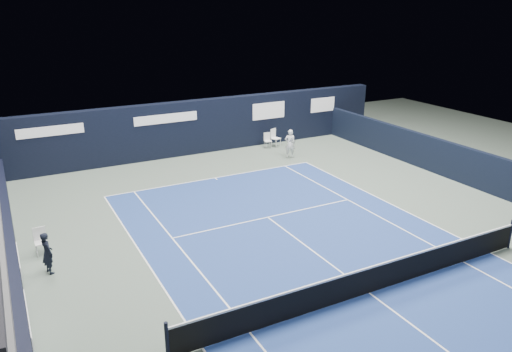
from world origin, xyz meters
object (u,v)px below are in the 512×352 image
(line_judge_chair, at_px, (40,239))
(tennis_player, at_px, (290,143))
(folding_chair_back_a, at_px, (267,139))
(tennis_net, at_px, (371,279))
(folding_chair_back_b, at_px, (275,136))

(line_judge_chair, distance_m, tennis_player, 14.88)
(folding_chair_back_a, xyz_separation_m, tennis_player, (0.15, -2.33, 0.29))
(tennis_net, bearing_deg, tennis_player, 68.45)
(tennis_player, bearing_deg, folding_chair_back_b, 80.66)
(tennis_net, distance_m, tennis_player, 14.13)
(line_judge_chair, xyz_separation_m, tennis_player, (13.75, 5.69, 0.27))
(folding_chair_back_b, xyz_separation_m, line_judge_chair, (-14.15, -8.11, -0.07))
(tennis_net, height_order, tennis_player, tennis_player)
(tennis_net, xyz_separation_m, tennis_player, (5.19, 13.14, 0.31))
(folding_chair_back_b, distance_m, tennis_player, 2.46)
(tennis_net, bearing_deg, folding_chair_back_a, 71.98)
(line_judge_chair, xyz_separation_m, tennis_net, (8.56, -7.45, -0.04))
(line_judge_chair, bearing_deg, tennis_net, -43.33)
(folding_chair_back_a, xyz_separation_m, tennis_net, (-5.03, -15.47, -0.02))
(folding_chair_back_b, relative_size, line_judge_chair, 1.13)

